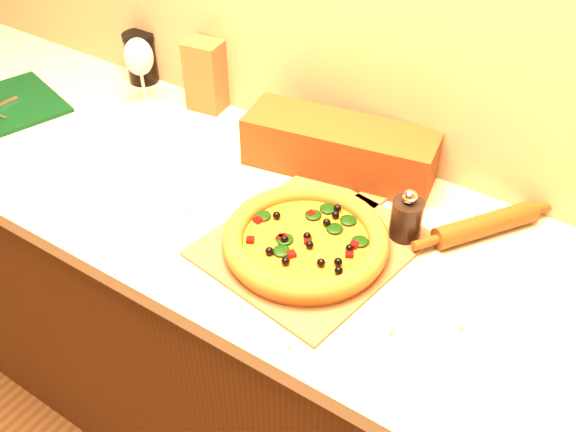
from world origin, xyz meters
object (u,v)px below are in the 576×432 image
object	(u,v)px
pizza	(306,240)
pepper_grinder	(406,219)
pizza_peel	(316,241)
wine_glass	(139,59)
rolling_pin	(486,225)
dark_jar	(141,58)

from	to	relation	value
pizza	pepper_grinder	xyz separation A→B (m)	(0.15, 0.15, 0.02)
pizza	pepper_grinder	distance (m)	0.21
pepper_grinder	pizza_peel	bearing A→B (deg)	-142.00
pizza_peel	pizza	bearing A→B (deg)	-85.24
pepper_grinder	wine_glass	bearing A→B (deg)	172.48
rolling_pin	dark_jar	world-z (taller)	dark_jar
pizza_peel	pepper_grinder	distance (m)	0.19
pepper_grinder	rolling_pin	world-z (taller)	pepper_grinder
pizza	pepper_grinder	bearing A→B (deg)	45.28
pepper_grinder	wine_glass	world-z (taller)	wine_glass
rolling_pin	dark_jar	size ratio (longest dim) A/B	2.10
pizza_peel	pizza	distance (m)	0.04
pepper_grinder	dark_jar	world-z (taller)	dark_jar
pizza	pizza_peel	bearing A→B (deg)	86.24
pizza_peel	rolling_pin	size ratio (longest dim) A/B	1.87
wine_glass	pepper_grinder	bearing A→B (deg)	-7.52
pizza	dark_jar	distance (m)	0.88
rolling_pin	wine_glass	xyz separation A→B (m)	(-0.98, 0.00, 0.11)
pizza	wine_glass	bearing A→B (deg)	159.26
pizza	rolling_pin	size ratio (longest dim) A/B	1.12
wine_glass	dark_jar	world-z (taller)	wine_glass
pizza_peel	pizza	world-z (taller)	pizza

